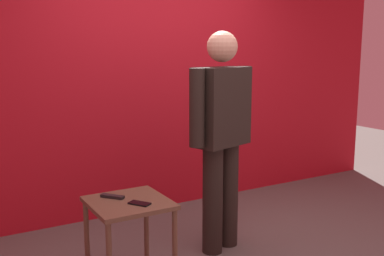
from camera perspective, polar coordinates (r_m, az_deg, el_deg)
The scene contains 5 objects.
back_wall_red at distance 4.67m, azimuth -4.47°, elevation 7.45°, with size 5.94×0.12×2.90m, color red.
standing_person at distance 3.66m, azimuth 3.69°, elevation -0.31°, with size 0.70×0.37×1.78m.
side_table at distance 3.18m, azimuth -7.90°, elevation -10.77°, with size 0.52×0.52×0.63m.
cell_phone at distance 3.07m, azimuth -6.59°, elevation -9.36°, with size 0.07×0.14×0.01m, color black.
tv_remote at distance 3.22m, azimuth -9.94°, elevation -8.44°, with size 0.04×0.17×0.02m, color black.
Camera 1 is at (-2.02, -2.60, 1.64)m, focal length 42.58 mm.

